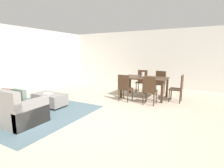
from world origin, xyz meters
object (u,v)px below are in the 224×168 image
at_px(dining_chair_near_right, 150,89).
at_px(vase_centerpiece, 143,75).
at_px(dining_chair_far_right, 160,81).
at_px(dining_table, 144,80).
at_px(ottoman_table, 50,99).
at_px(couch, 7,108).
at_px(dining_chair_far_left, 142,80).
at_px(dining_chair_head_east, 179,87).
at_px(book_on_ottoman, 48,93).
at_px(dining_chair_near_left, 125,86).

bearing_deg(dining_chair_near_right, vase_centerpiece, 121.15).
bearing_deg(vase_centerpiece, dining_chair_near_right, -58.85).
bearing_deg(dining_chair_far_right, dining_table, -114.26).
bearing_deg(dining_chair_far_right, ottoman_table, -128.56).
bearing_deg(dining_chair_far_right, vase_centerpiece, -118.27).
relative_size(dining_chair_far_right, vase_centerpiece, 5.08).
height_order(couch, dining_chair_far_left, dining_chair_far_left).
relative_size(dining_table, dining_chair_far_right, 1.74).
xyz_separation_m(couch, dining_chair_head_east, (3.47, 3.67, 0.22)).
xyz_separation_m(dining_chair_far_right, dining_chair_head_east, (0.82, -0.87, 0.00)).
relative_size(dining_table, vase_centerpiece, 8.85).
xyz_separation_m(dining_chair_near_right, book_on_ottoman, (-2.67, -1.67, -0.10)).
relative_size(ottoman_table, dining_chair_near_left, 1.11).
relative_size(dining_table, dining_chair_near_right, 1.74).
relative_size(dining_chair_far_right, book_on_ottoman, 3.54).
relative_size(dining_table, dining_chair_far_left, 1.74).
distance_m(dining_chair_near_left, dining_chair_near_right, 0.85).
relative_size(vase_centerpiece, book_on_ottoman, 0.70).
relative_size(ottoman_table, dining_chair_head_east, 1.11).
bearing_deg(dining_chair_near_right, dining_table, 117.93).
height_order(couch, dining_chair_head_east, dining_chair_head_east).
relative_size(dining_chair_head_east, vase_centerpiece, 5.08).
height_order(couch, dining_chair_near_right, dining_chair_near_right).
bearing_deg(dining_table, dining_chair_head_east, -1.96).
bearing_deg(dining_chair_head_east, book_on_ottoman, -144.51).
xyz_separation_m(couch, dining_chair_far_right, (2.65, 4.54, 0.22)).
distance_m(ottoman_table, book_on_ottoman, 0.20).
xyz_separation_m(dining_chair_near_right, dining_chair_far_right, (-0.06, 1.64, 0.00)).
distance_m(dining_chair_near_left, book_on_ottoman, 2.46).
bearing_deg(dining_chair_far_left, dining_chair_near_right, -64.05).
xyz_separation_m(dining_table, dining_chair_far_left, (-0.38, 0.85, -0.15)).
xyz_separation_m(dining_chair_far_left, dining_chair_head_east, (1.57, -0.89, 0.00)).
xyz_separation_m(ottoman_table, dining_chair_near_left, (1.81, 1.61, 0.29)).
xyz_separation_m(dining_chair_head_east, vase_centerpiece, (-1.26, 0.05, 0.33)).
bearing_deg(dining_chair_far_right, dining_chair_far_left, 178.62).
height_order(dining_chair_near_right, dining_chair_head_east, same).
bearing_deg(dining_chair_far_right, dining_chair_near_left, -115.65).
xyz_separation_m(ottoman_table, dining_chair_far_right, (2.60, 3.26, 0.29)).
bearing_deg(book_on_ottoman, dining_chair_near_left, 42.49).
xyz_separation_m(vase_centerpiece, book_on_ottoman, (-2.17, -2.50, -0.43)).
bearing_deg(couch, dining_table, 58.53).
distance_m(dining_chair_far_right, dining_chair_head_east, 1.20).
bearing_deg(dining_chair_head_east, dining_chair_far_left, 150.58).
bearing_deg(ottoman_table, dining_chair_near_right, 31.31).
bearing_deg(dining_chair_near_left, dining_chair_far_right, 64.35).
xyz_separation_m(dining_chair_far_right, book_on_ottoman, (-2.61, -3.32, -0.10)).
bearing_deg(couch, dining_chair_head_east, 46.62).
xyz_separation_m(ottoman_table, dining_chair_near_right, (2.66, 1.62, 0.29)).
relative_size(dining_chair_near_right, dining_chair_head_east, 1.00).
distance_m(couch, ottoman_table, 1.28).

